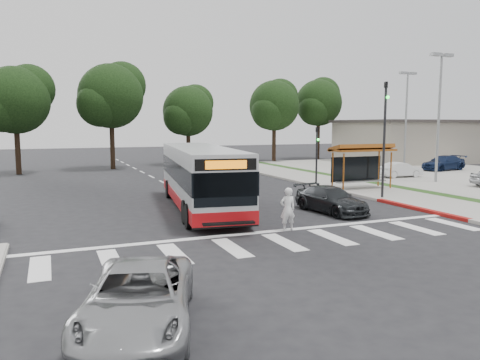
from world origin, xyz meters
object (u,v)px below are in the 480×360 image
pedestrian (288,209)px  dark_sedan (331,200)px  transit_bus (200,178)px  silver_suv_south (139,298)px

pedestrian → dark_sedan: 4.59m
transit_bus → dark_sedan: (5.41, -3.43, -0.91)m
transit_bus → pedestrian: transit_bus is taller
transit_bus → pedestrian: 6.33m
transit_bus → dark_sedan: size_ratio=2.79×
transit_bus → silver_suv_south: 13.93m
transit_bus → silver_suv_south: size_ratio=2.55×
dark_sedan → silver_suv_south: size_ratio=0.91×
transit_bus → pedestrian: size_ratio=6.89×
pedestrian → silver_suv_south: 9.76m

